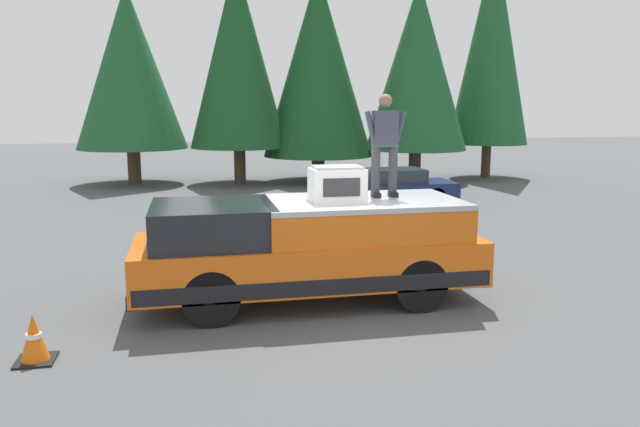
{
  "coord_description": "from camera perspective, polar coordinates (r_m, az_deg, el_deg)",
  "views": [
    {
      "loc": [
        -9.07,
        2.26,
        3.17
      ],
      "look_at": [
        0.96,
        0.15,
        1.35
      ],
      "focal_mm": 34.55,
      "sensor_mm": 36.0,
      "label": 1
    }
  ],
  "objects": [
    {
      "name": "conifer_far_left",
      "position": [
        27.99,
        15.6,
        14.96
      ],
      "size": [
        3.36,
        3.36,
        10.0
      ],
      "color": "#4C3826",
      "rests_on": "ground"
    },
    {
      "name": "conifer_center_left",
      "position": [
        25.61,
        -0.18,
        13.61
      ],
      "size": [
        4.49,
        4.49,
        8.45
      ],
      "color": "#4C3826",
      "rests_on": "ground"
    },
    {
      "name": "person_on_truck_bed",
      "position": [
        10.27,
        6.02,
        6.55
      ],
      "size": [
        0.29,
        0.72,
        1.69
      ],
      "color": "#333338",
      "rests_on": "pickup_truck"
    },
    {
      "name": "traffic_cone",
      "position": [
        8.59,
        -24.96,
        -10.53
      ],
      "size": [
        0.47,
        0.47,
        0.62
      ],
      "color": "black",
      "rests_on": "ground"
    },
    {
      "name": "conifer_right",
      "position": [
        25.9,
        -17.26,
        12.74
      ],
      "size": [
        4.32,
        4.32,
        7.74
      ],
      "color": "#4C3826",
      "rests_on": "ground"
    },
    {
      "name": "compressor_unit",
      "position": [
        9.81,
        1.6,
        2.77
      ],
      "size": [
        0.65,
        0.84,
        0.56
      ],
      "color": "white",
      "rests_on": "pickup_truck"
    },
    {
      "name": "ground_plane",
      "position": [
        9.88,
        2.05,
        -8.67
      ],
      "size": [
        90.0,
        90.0,
        0.0
      ],
      "primitive_type": "plane",
      "color": "#4C4F51"
    },
    {
      "name": "parked_car_navy",
      "position": [
        19.72,
        6.55,
        2.46
      ],
      "size": [
        1.64,
        4.1,
        1.16
      ],
      "color": "navy",
      "rests_on": "ground"
    },
    {
      "name": "conifer_center_right",
      "position": [
        25.13,
        -7.66,
        14.32
      ],
      "size": [
        3.86,
        3.86,
        8.7
      ],
      "color": "#4C3826",
      "rests_on": "ground"
    },
    {
      "name": "pickup_truck",
      "position": [
        9.98,
        -1.06,
        -3.25
      ],
      "size": [
        2.01,
        5.54,
        1.65
      ],
      "color": "orange",
      "rests_on": "ground"
    },
    {
      "name": "conifer_left",
      "position": [
        25.71,
        9.0,
        13.32
      ],
      "size": [
        4.12,
        4.12,
        8.04
      ],
      "color": "#4C3826",
      "rests_on": "ground"
    }
  ]
}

